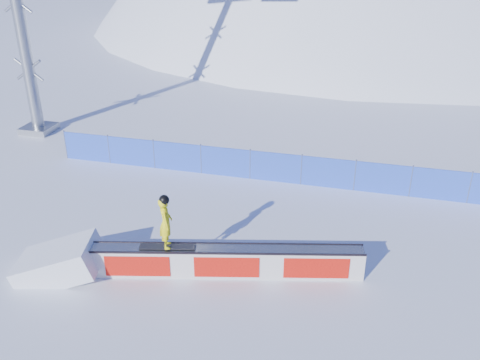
# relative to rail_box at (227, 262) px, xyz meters

# --- Properties ---
(ground) EXTENTS (160.00, 160.00, 0.00)m
(ground) POSITION_rel_rail_box_xyz_m (2.15, 1.82, -0.45)
(ground) COLOR white
(ground) RESTS_ON ground
(snow_hill) EXTENTS (64.00, 64.00, 64.00)m
(snow_hill) POSITION_rel_rail_box_xyz_m (2.15, 43.82, -18.45)
(snow_hill) COLOR white
(snow_hill) RESTS_ON ground
(safety_fence) EXTENTS (22.05, 0.05, 1.30)m
(safety_fence) POSITION_rel_rail_box_xyz_m (2.15, 6.32, 0.15)
(safety_fence) COLOR blue
(safety_fence) RESTS_ON ground
(rail_box) EXTENTS (7.60, 2.31, 0.92)m
(rail_box) POSITION_rel_rail_box_xyz_m (0.00, 0.00, 0.00)
(rail_box) COLOR silver
(rail_box) RESTS_ON ground
(snow_ramp) EXTENTS (2.69, 2.02, 1.50)m
(snow_ramp) POSITION_rel_rail_box_xyz_m (-4.67, -1.11, -0.45)
(snow_ramp) COLOR white
(snow_ramp) RESTS_ON ground
(snowboarder) EXTENTS (1.58, 0.65, 1.63)m
(snowboarder) POSITION_rel_rail_box_xyz_m (-1.62, -0.39, 1.27)
(snowboarder) COLOR black
(snowboarder) RESTS_ON rail_box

